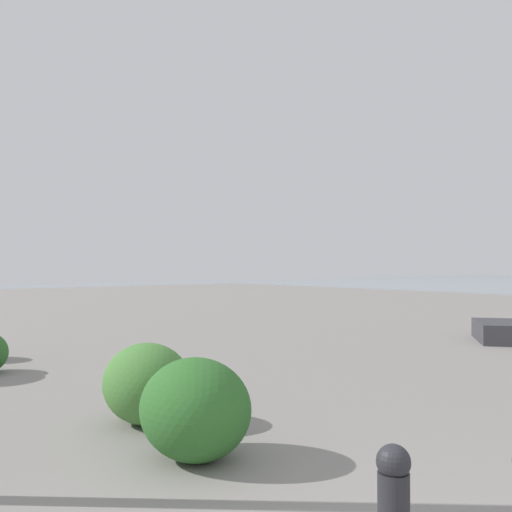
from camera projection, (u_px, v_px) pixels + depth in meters
shrub_round at (195, 409)px, 4.28m from camera, size 0.92×0.83×0.78m
shrub_wide at (147, 383)px, 5.26m from camera, size 0.89×0.80×0.76m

